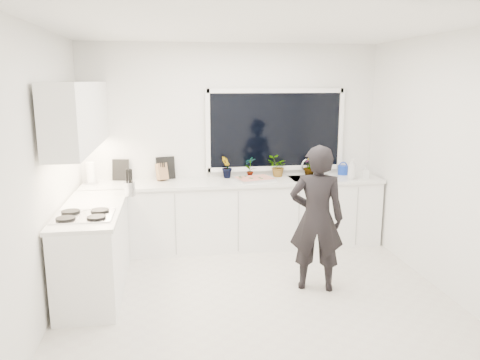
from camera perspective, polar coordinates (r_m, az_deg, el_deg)
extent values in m
cube|color=beige|center=(5.12, 1.75, -13.72)|extent=(4.00, 3.50, 0.02)
cube|color=white|center=(6.41, -1.01, 4.29)|extent=(4.00, 0.02, 2.70)
cube|color=white|center=(4.76, -22.69, 0.64)|extent=(0.02, 3.50, 2.70)
cube|color=white|center=(5.42, 23.24, 1.89)|extent=(0.02, 3.50, 2.70)
cube|color=white|center=(4.64, 1.97, 18.17)|extent=(4.00, 3.50, 0.02)
cube|color=black|center=(6.46, 4.34, 6.10)|extent=(1.80, 0.02, 1.00)
cube|color=white|center=(6.30, -0.60, -4.32)|extent=(3.92, 0.58, 0.88)
cube|color=white|center=(5.26, -17.35, -8.24)|extent=(0.58, 1.60, 0.88)
cube|color=silver|center=(6.17, -0.60, -0.25)|extent=(3.94, 0.62, 0.04)
cube|color=silver|center=(5.12, -17.67, -3.40)|extent=(0.62, 1.60, 0.04)
cube|color=white|center=(5.33, -19.03, 7.47)|extent=(0.34, 2.10, 0.70)
cube|color=silver|center=(6.42, 8.71, -0.19)|extent=(0.58, 0.42, 0.14)
cylinder|color=silver|center=(6.57, 8.24, 1.54)|extent=(0.03, 0.03, 0.22)
cube|color=black|center=(4.79, -18.56, -4.11)|extent=(0.56, 0.48, 0.03)
imported|color=black|center=(5.02, 9.31, -4.65)|extent=(0.66, 0.52, 1.57)
cube|color=#B9B8BD|center=(6.19, 1.79, 0.10)|extent=(0.56, 0.47, 0.03)
cube|color=red|center=(6.18, 1.79, 0.26)|extent=(0.51, 0.42, 0.01)
cylinder|color=#1234AC|center=(6.71, 12.43, 1.19)|extent=(0.15, 0.15, 0.13)
cylinder|color=white|center=(6.27, -17.73, 0.77)|extent=(0.12, 0.12, 0.26)
cube|color=#A3764C|center=(6.24, -9.50, 0.93)|extent=(0.16, 0.14, 0.22)
cylinder|color=silver|center=(5.49, -13.31, -1.07)|extent=(0.15, 0.15, 0.16)
cube|color=black|center=(6.36, -14.35, 1.21)|extent=(0.22, 0.06, 0.28)
cube|color=black|center=(6.33, -9.05, 1.47)|extent=(0.25, 0.08, 0.30)
imported|color=#26662D|center=(6.29, -1.60, 1.58)|extent=(0.15, 0.18, 0.30)
imported|color=#26662D|center=(6.34, 1.25, 1.58)|extent=(0.18, 0.15, 0.29)
imported|color=#26662D|center=(6.41, 4.54, 1.66)|extent=(0.28, 0.25, 0.28)
imported|color=#26662D|center=(6.53, 8.46, 1.69)|extent=(0.19, 0.19, 0.27)
imported|color=#D8BF66|center=(6.41, 13.49, 1.37)|extent=(0.15, 0.15, 0.29)
imported|color=#D8BF66|center=(6.50, 15.08, 0.98)|extent=(0.11, 0.11, 0.19)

